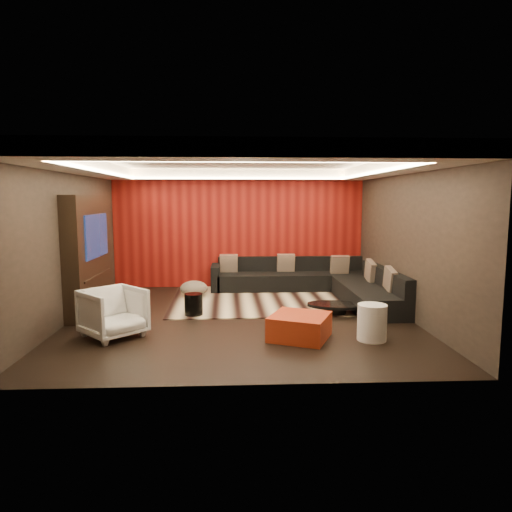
{
  "coord_description": "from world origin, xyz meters",
  "views": [
    {
      "loc": [
        -0.12,
        -8.03,
        2.13
      ],
      "look_at": [
        0.3,
        0.6,
        1.05
      ],
      "focal_mm": 32.0,
      "sensor_mm": 36.0,
      "label": 1
    }
  ],
  "objects": [
    {
      "name": "soffit_front",
      "position": [
        0.0,
        -2.7,
        2.69
      ],
      "size": [
        6.0,
        0.6,
        0.22
      ],
      "primitive_type": "cube",
      "color": "silver",
      "rests_on": "ground"
    },
    {
      "name": "soffit_right",
      "position": [
        2.7,
        0.0,
        2.69
      ],
      "size": [
        0.6,
        4.8,
        0.22
      ],
      "primitive_type": "cube",
      "color": "silver",
      "rests_on": "ground"
    },
    {
      "name": "striped_pouf",
      "position": [
        -1.0,
        1.85,
        0.19
      ],
      "size": [
        0.65,
        0.65,
        0.33
      ],
      "primitive_type": "ellipsoid",
      "rotation": [
        0.0,
        0.0,
        0.07
      ],
      "color": "#C6B299",
      "rests_on": "rug"
    },
    {
      "name": "soffit_back",
      "position": [
        0.0,
        2.7,
        2.69
      ],
      "size": [
        6.0,
        0.6,
        0.22
      ],
      "primitive_type": "cube",
      "color": "silver",
      "rests_on": "ground"
    },
    {
      "name": "wall_left",
      "position": [
        -3.01,
        0.0,
        1.4
      ],
      "size": [
        0.02,
        6.0,
        2.8
      ],
      "primitive_type": "cube",
      "color": "black",
      "rests_on": "ground"
    },
    {
      "name": "soffit_left",
      "position": [
        -2.7,
        0.0,
        2.69
      ],
      "size": [
        0.6,
        4.8,
        0.22
      ],
      "primitive_type": "cube",
      "color": "silver",
      "rests_on": "ground"
    },
    {
      "name": "cove_back",
      "position": [
        0.0,
        2.36,
        2.6
      ],
      "size": [
        4.8,
        0.08,
        0.04
      ],
      "primitive_type": "cube",
      "color": "#FFD899",
      "rests_on": "ground"
    },
    {
      "name": "white_side_table",
      "position": [
        1.96,
        -1.4,
        0.28
      ],
      "size": [
        0.58,
        0.58,
        0.55
      ],
      "primitive_type": "cylinder",
      "rotation": [
        0.0,
        0.0,
        0.4
      ],
      "color": "silver",
      "rests_on": "floor"
    },
    {
      "name": "sectional_sofa",
      "position": [
        1.73,
        1.86,
        0.26
      ],
      "size": [
        3.65,
        3.5,
        0.75
      ],
      "color": "black",
      "rests_on": "floor"
    },
    {
      "name": "wall_back",
      "position": [
        0.0,
        3.01,
        1.4
      ],
      "size": [
        6.0,
        0.02,
        2.8
      ],
      "primitive_type": "cube",
      "color": "black",
      "rests_on": "ground"
    },
    {
      "name": "drum_stool",
      "position": [
        -0.87,
        0.19,
        0.22
      ],
      "size": [
        0.44,
        0.44,
        0.39
      ],
      "primitive_type": "cylinder",
      "rotation": [
        0.0,
        0.0,
        0.39
      ],
      "color": "black",
      "rests_on": "rug"
    },
    {
      "name": "red_feature_wall",
      "position": [
        0.0,
        2.97,
        1.4
      ],
      "size": [
        5.98,
        0.05,
        2.78
      ],
      "primitive_type": "cube",
      "color": "#6B0C0A",
      "rests_on": "ground"
    },
    {
      "name": "floor",
      "position": [
        0.0,
        0.0,
        -0.01
      ],
      "size": [
        6.0,
        6.0,
        0.02
      ],
      "primitive_type": "cube",
      "color": "black",
      "rests_on": "ground"
    },
    {
      "name": "coffee_table",
      "position": [
        1.77,
        0.18,
        0.11
      ],
      "size": [
        1.25,
        1.25,
        0.18
      ],
      "primitive_type": "cylinder",
      "rotation": [
        0.0,
        0.0,
        -0.21
      ],
      "color": "black",
      "rests_on": "rug"
    },
    {
      "name": "tv_screen",
      "position": [
        -2.69,
        0.6,
        1.45
      ],
      "size": [
        0.04,
        1.3,
        0.8
      ],
      "primitive_type": "cube",
      "color": "black",
      "rests_on": "ground"
    },
    {
      "name": "tv_surround",
      "position": [
        -2.85,
        0.6,
        1.1
      ],
      "size": [
        0.3,
        2.0,
        2.2
      ],
      "primitive_type": "cube",
      "color": "black",
      "rests_on": "ground"
    },
    {
      "name": "cove_right",
      "position": [
        2.36,
        0.0,
        2.6
      ],
      "size": [
        0.08,
        4.8,
        0.04
      ],
      "primitive_type": "cube",
      "color": "#FFD899",
      "rests_on": "ground"
    },
    {
      "name": "rug",
      "position": [
        0.59,
        1.43,
        0.01
      ],
      "size": [
        4.05,
        3.07,
        0.02
      ],
      "primitive_type": "cube",
      "rotation": [
        0.0,
        0.0,
        0.02
      ],
      "color": "beige",
      "rests_on": "floor"
    },
    {
      "name": "orange_ottoman",
      "position": [
        0.88,
        -1.26,
        0.18
      ],
      "size": [
        1.1,
        1.1,
        0.37
      ],
      "primitive_type": "cube",
      "rotation": [
        0.0,
        0.0,
        -0.42
      ],
      "color": "maroon",
      "rests_on": "floor"
    },
    {
      "name": "wall_right",
      "position": [
        3.01,
        0.0,
        1.4
      ],
      "size": [
        0.02,
        6.0,
        2.8
      ],
      "primitive_type": "cube",
      "color": "black",
      "rests_on": "ground"
    },
    {
      "name": "cove_front",
      "position": [
        0.0,
        -2.36,
        2.6
      ],
      "size": [
        4.8,
        0.08,
        0.04
      ],
      "primitive_type": "cube",
      "color": "#FFD899",
      "rests_on": "ground"
    },
    {
      "name": "cove_left",
      "position": [
        -2.36,
        0.0,
        2.6
      ],
      "size": [
        0.08,
        4.8,
        0.04
      ],
      "primitive_type": "cube",
      "color": "#FFD899",
      "rests_on": "ground"
    },
    {
      "name": "armchair",
      "position": [
        -1.99,
        -1.05,
        0.38
      ],
      "size": [
        1.17,
        1.18,
        0.77
      ],
      "primitive_type": "imported",
      "rotation": [
        0.0,
        0.0,
        0.77
      ],
      "color": "silver",
      "rests_on": "floor"
    },
    {
      "name": "tv_shelf",
      "position": [
        -2.69,
        0.6,
        0.7
      ],
      "size": [
        0.04,
        1.6,
        0.04
      ],
      "primitive_type": "cube",
      "color": "black",
      "rests_on": "ground"
    },
    {
      "name": "throw_pillows",
      "position": [
        1.76,
        1.88,
        0.62
      ],
      "size": [
        3.34,
        2.75,
        0.5
      ],
      "color": "#CBAC95",
      "rests_on": "sectional_sofa"
    },
    {
      "name": "ceiling",
      "position": [
        0.0,
        0.0,
        2.81
      ],
      "size": [
        6.0,
        6.0,
        0.02
      ],
      "primitive_type": "cube",
      "color": "silver",
      "rests_on": "ground"
    }
  ]
}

